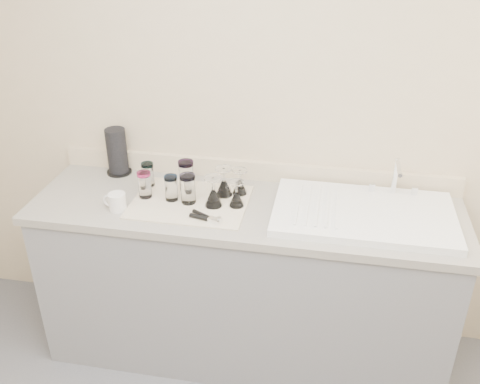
% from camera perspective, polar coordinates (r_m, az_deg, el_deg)
% --- Properties ---
extents(room_envelope, '(3.54, 3.50, 2.52)m').
position_cam_1_polar(room_envelope, '(1.21, -9.45, -2.52)').
color(room_envelope, '#535459').
rests_on(room_envelope, ground).
extents(counter_unit, '(2.06, 0.62, 0.90)m').
position_cam_1_polar(counter_unit, '(2.79, 0.51, -9.48)').
color(counter_unit, slate).
rests_on(counter_unit, ground).
extents(sink_unit, '(0.82, 0.50, 0.22)m').
position_cam_1_polar(sink_unit, '(2.51, 13.08, -2.20)').
color(sink_unit, white).
rests_on(sink_unit, counter_unit).
extents(dish_towel, '(0.55, 0.42, 0.01)m').
position_cam_1_polar(dish_towel, '(2.58, -5.34, -1.05)').
color(dish_towel, silver).
rests_on(dish_towel, counter_unit).
extents(tumbler_teal, '(0.06, 0.06, 0.12)m').
position_cam_1_polar(tumbler_teal, '(2.72, -9.79, 1.89)').
color(tumbler_teal, white).
rests_on(tumbler_teal, dish_towel).
extents(tumbler_purple, '(0.08, 0.08, 0.15)m').
position_cam_1_polar(tumbler_purple, '(2.65, -5.75, 1.80)').
color(tumbler_purple, white).
rests_on(tumbler_purple, dish_towel).
extents(tumbler_magenta, '(0.07, 0.07, 0.13)m').
position_cam_1_polar(tumbler_magenta, '(2.61, -10.14, 0.80)').
color(tumbler_magenta, white).
rests_on(tumbler_magenta, dish_towel).
extents(tumbler_blue, '(0.06, 0.06, 0.13)m').
position_cam_1_polar(tumbler_blue, '(2.57, -7.35, 0.45)').
color(tumbler_blue, white).
rests_on(tumbler_blue, dish_towel).
extents(tumbler_lavender, '(0.07, 0.07, 0.15)m').
position_cam_1_polar(tumbler_lavender, '(2.53, -5.57, 0.37)').
color(tumbler_lavender, white).
rests_on(tumbler_lavender, dish_towel).
extents(goblet_back_left, '(0.08, 0.08, 0.15)m').
position_cam_1_polar(goblet_back_left, '(2.60, -1.72, 0.66)').
color(goblet_back_left, white).
rests_on(goblet_back_left, dish_towel).
extents(goblet_back_right, '(0.07, 0.07, 0.13)m').
position_cam_1_polar(goblet_back_right, '(2.61, -0.03, 0.69)').
color(goblet_back_right, white).
rests_on(goblet_back_right, dish_towel).
extents(goblet_front_left, '(0.08, 0.08, 0.15)m').
position_cam_1_polar(goblet_front_left, '(2.51, -2.86, -0.43)').
color(goblet_front_left, white).
rests_on(goblet_front_left, dish_towel).
extents(goblet_front_right, '(0.07, 0.07, 0.13)m').
position_cam_1_polar(goblet_front_right, '(2.51, -0.38, -0.60)').
color(goblet_front_right, white).
rests_on(goblet_front_right, dish_towel).
extents(can_opener, '(0.16, 0.10, 0.02)m').
position_cam_1_polar(can_opener, '(2.42, -3.65, -2.75)').
color(can_opener, silver).
rests_on(can_opener, dish_towel).
extents(white_mug, '(0.12, 0.09, 0.08)m').
position_cam_1_polar(white_mug, '(2.56, -13.01, -1.02)').
color(white_mug, silver).
rests_on(white_mug, counter_unit).
extents(paper_towel_roll, '(0.13, 0.13, 0.25)m').
position_cam_1_polar(paper_towel_roll, '(2.88, -12.98, 4.19)').
color(paper_towel_roll, black).
rests_on(paper_towel_roll, counter_unit).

